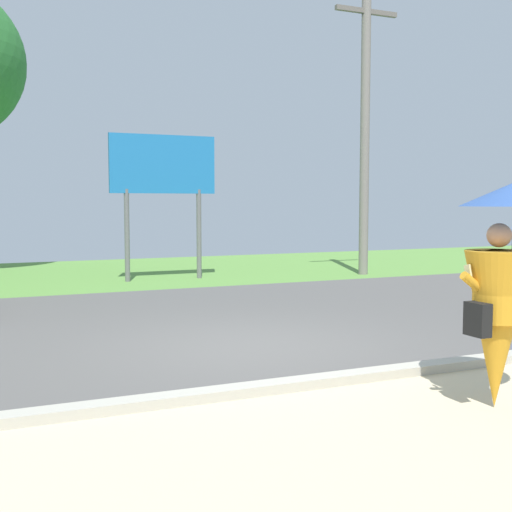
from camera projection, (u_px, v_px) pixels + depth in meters
name	position (u px, v px, depth m)	size (l,w,h in m)	color
ground_plane	(184.00, 315.00, 11.39)	(40.00, 22.00, 0.20)	#565451
monk_pedestrian	(501.00, 289.00, 6.04)	(1.07, 0.98, 2.13)	orange
utility_pole	(365.00, 126.00, 17.11)	(1.80, 0.24, 7.33)	gray
roadside_billboard	(163.00, 175.00, 15.97)	(2.60, 0.12, 3.50)	slate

